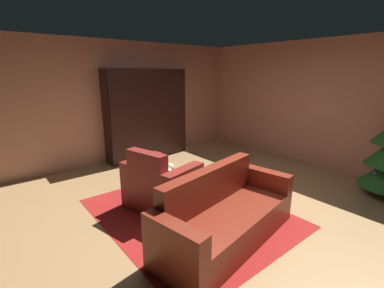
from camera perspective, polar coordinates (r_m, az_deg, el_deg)
ground_plane at (r=4.20m, az=5.15°, el=-13.11°), size 7.36×7.36×0.00m
wall_back at (r=6.29m, az=26.20°, el=7.51°), size 6.26×0.06×2.64m
wall_left at (r=6.33m, az=-14.62°, el=8.60°), size 0.06×6.20×2.64m
area_rug at (r=4.04m, az=-0.65°, el=-14.28°), size 2.79×2.25×0.01m
bookshelf_unit at (r=6.41m, az=-8.57°, el=6.01°), size 0.39×1.95×2.04m
armchair_red at (r=4.04m, az=-6.64°, el=-9.06°), size 1.14×0.95×0.94m
couch_red at (r=3.37m, az=6.95°, el=-15.09°), size 1.07×2.08×0.86m
coffee_table at (r=3.89m, az=0.91°, el=-9.27°), size 0.62×0.62×0.42m
book_stack_on_table at (r=3.81m, az=1.56°, el=-8.07°), size 0.22×0.19×0.11m
bottle_on_table at (r=3.67m, az=0.68°, el=-8.29°), size 0.06×0.06×0.26m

